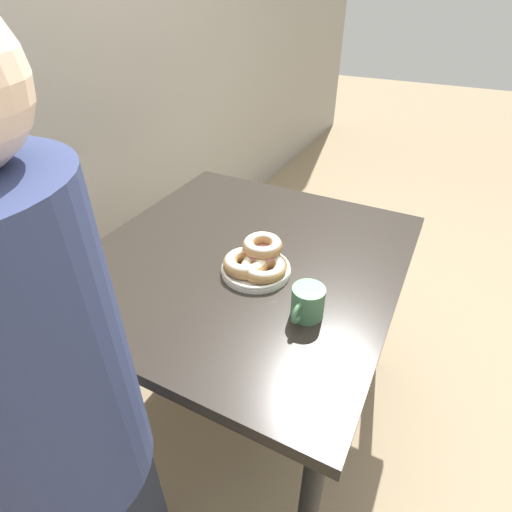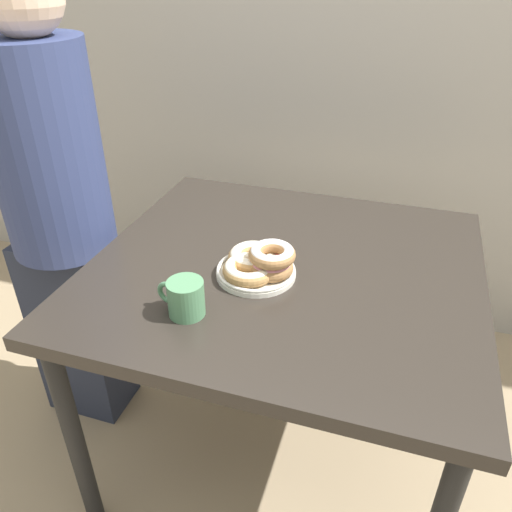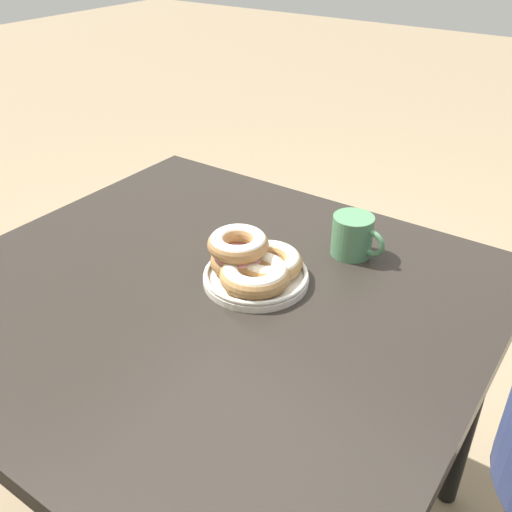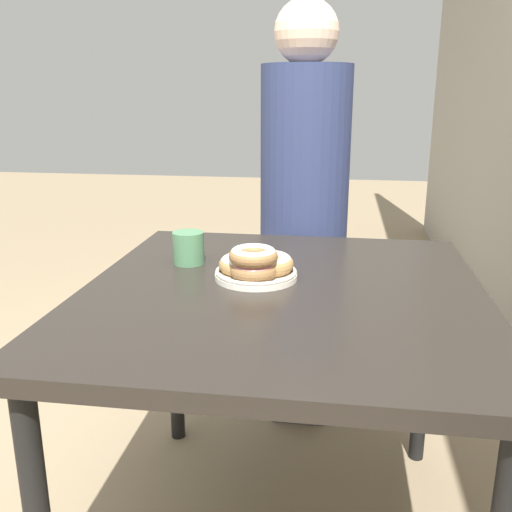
{
  "view_description": "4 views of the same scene",
  "coord_description": "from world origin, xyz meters",
  "views": [
    {
      "loc": [
        -0.93,
        -0.32,
        1.5
      ],
      "look_at": [
        -0.06,
        0.12,
        0.82
      ],
      "focal_mm": 28.0,
      "sensor_mm": 36.0,
      "label": 1
    },
    {
      "loc": [
        0.27,
        -0.93,
        1.5
      ],
      "look_at": [
        -0.06,
        0.12,
        0.82
      ],
      "focal_mm": 35.0,
      "sensor_mm": 36.0,
      "label": 2
    },
    {
      "loc": [
        -0.6,
        0.89,
        1.41
      ],
      "look_at": [
        -0.06,
        0.12,
        0.82
      ],
      "focal_mm": 40.0,
      "sensor_mm": 36.0,
      "label": 3
    },
    {
      "loc": [
        1.31,
        0.32,
        1.23
      ],
      "look_at": [
        -0.06,
        0.12,
        0.82
      ],
      "focal_mm": 40.0,
      "sensor_mm": 36.0,
      "label": 4
    }
  ],
  "objects": [
    {
      "name": "coffee_mug",
      "position": [
        -0.17,
        -0.09,
        0.81
      ],
      "size": [
        0.12,
        0.09,
        0.09
      ],
      "color": "#4C7F56",
      "rests_on": "dining_table"
    },
    {
      "name": "donut_plate",
      "position": [
        -0.05,
        0.12,
        0.8
      ],
      "size": [
        0.24,
        0.23,
        0.09
      ],
      "color": "silver",
      "rests_on": "dining_table"
    },
    {
      "name": "person_figure",
      "position": [
        -0.73,
        0.2,
        0.81
      ],
      "size": [
        0.33,
        0.32,
        1.52
      ],
      "color": "#232838",
      "rests_on": "ground_plane"
    },
    {
      "name": "dining_table",
      "position": [
        0.0,
        0.19,
        0.69
      ],
      "size": [
        1.05,
        0.97,
        0.76
      ],
      "color": "#28231E",
      "rests_on": "ground_plane"
    }
  ]
}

